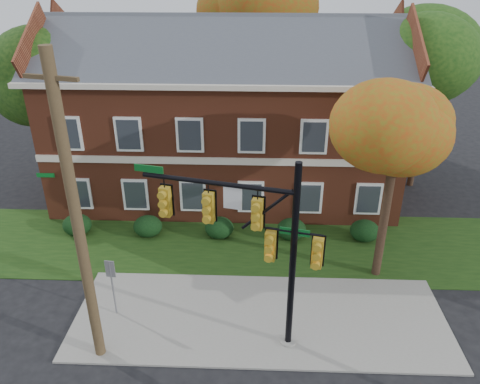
{
  "coord_description": "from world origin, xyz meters",
  "views": [
    {
      "loc": [
        -0.21,
        -12.72,
        12.29
      ],
      "look_at": [
        -0.84,
        3.0,
        4.36
      ],
      "focal_mm": 35.0,
      "sensor_mm": 36.0,
      "label": 1
    }
  ],
  "objects_px": {
    "hedge_far_left": "(77,225)",
    "utility_pole": "(77,223)",
    "hedge_left": "(148,226)",
    "hedge_far_right": "(365,231)",
    "tree_left_rear": "(34,79)",
    "hedge_right": "(291,229)",
    "tree_far_rear": "(253,16)",
    "hedge_center": "(219,228)",
    "tree_right_rear": "(442,46)",
    "apartment_building": "(225,107)",
    "sign_post": "(112,279)",
    "traffic_signal": "(255,235)",
    "tree_near_right": "(406,128)"
  },
  "relations": [
    {
      "from": "tree_far_rear",
      "to": "sign_post",
      "type": "relative_size",
      "value": 4.64
    },
    {
      "from": "hedge_far_left",
      "to": "utility_pole",
      "type": "distance_m",
      "value": 9.69
    },
    {
      "from": "hedge_left",
      "to": "tree_left_rear",
      "type": "height_order",
      "value": "tree_left_rear"
    },
    {
      "from": "hedge_right",
      "to": "sign_post",
      "type": "xyz_separation_m",
      "value": [
        -7.0,
        -5.7,
        1.16
      ]
    },
    {
      "from": "hedge_far_right",
      "to": "tree_right_rear",
      "type": "relative_size",
      "value": 0.13
    },
    {
      "from": "hedge_right",
      "to": "tree_near_right",
      "type": "xyz_separation_m",
      "value": [
        3.72,
        -2.83,
        6.14
      ]
    },
    {
      "from": "hedge_far_left",
      "to": "hedge_right",
      "type": "distance_m",
      "value": 10.5
    },
    {
      "from": "apartment_building",
      "to": "traffic_signal",
      "type": "xyz_separation_m",
      "value": [
        1.76,
        -11.93,
        -0.64
      ]
    },
    {
      "from": "tree_far_rear",
      "to": "hedge_left",
      "type": "bearing_deg",
      "value": -110.29
    },
    {
      "from": "tree_near_right",
      "to": "apartment_building",
      "type": "bearing_deg",
      "value": 131.77
    },
    {
      "from": "hedge_left",
      "to": "sign_post",
      "type": "relative_size",
      "value": 0.56
    },
    {
      "from": "hedge_right",
      "to": "tree_left_rear",
      "type": "relative_size",
      "value": 0.16
    },
    {
      "from": "hedge_far_left",
      "to": "tree_far_rear",
      "type": "height_order",
      "value": "tree_far_rear"
    },
    {
      "from": "tree_far_rear",
      "to": "hedge_center",
      "type": "bearing_deg",
      "value": -95.85
    },
    {
      "from": "hedge_far_left",
      "to": "hedge_left",
      "type": "bearing_deg",
      "value": 0.0
    },
    {
      "from": "tree_left_rear",
      "to": "sign_post",
      "type": "height_order",
      "value": "tree_left_rear"
    },
    {
      "from": "hedge_far_left",
      "to": "tree_left_rear",
      "type": "xyz_separation_m",
      "value": [
        -2.73,
        4.14,
        6.16
      ]
    },
    {
      "from": "hedge_right",
      "to": "traffic_signal",
      "type": "xyz_separation_m",
      "value": [
        -1.74,
        -6.68,
        3.82
      ]
    },
    {
      "from": "hedge_right",
      "to": "hedge_far_right",
      "type": "distance_m",
      "value": 3.5
    },
    {
      "from": "tree_far_rear",
      "to": "sign_post",
      "type": "bearing_deg",
      "value": -104.45
    },
    {
      "from": "hedge_center",
      "to": "tree_near_right",
      "type": "height_order",
      "value": "tree_near_right"
    },
    {
      "from": "tree_left_rear",
      "to": "traffic_signal",
      "type": "relative_size",
      "value": 1.27
    },
    {
      "from": "apartment_building",
      "to": "tree_near_right",
      "type": "relative_size",
      "value": 2.19
    },
    {
      "from": "sign_post",
      "to": "tree_near_right",
      "type": "bearing_deg",
      "value": 20.74
    },
    {
      "from": "hedge_center",
      "to": "sign_post",
      "type": "bearing_deg",
      "value": -121.55
    },
    {
      "from": "hedge_right",
      "to": "tree_far_rear",
      "type": "xyz_separation_m",
      "value": [
        -2.16,
        13.09,
        8.32
      ]
    },
    {
      "from": "tree_far_rear",
      "to": "utility_pole",
      "type": "bearing_deg",
      "value": -103.11
    },
    {
      "from": "hedge_far_right",
      "to": "tree_far_rear",
      "type": "bearing_deg",
      "value": 113.37
    },
    {
      "from": "hedge_left",
      "to": "hedge_far_left",
      "type": "bearing_deg",
      "value": 180.0
    },
    {
      "from": "hedge_far_right",
      "to": "utility_pole",
      "type": "xyz_separation_m",
      "value": [
        -10.5,
        -7.7,
        4.72
      ]
    },
    {
      "from": "hedge_left",
      "to": "utility_pole",
      "type": "height_order",
      "value": "utility_pole"
    },
    {
      "from": "tree_near_right",
      "to": "sign_post",
      "type": "distance_m",
      "value": 12.17
    },
    {
      "from": "tree_right_rear",
      "to": "hedge_right",
      "type": "bearing_deg",
      "value": -141.98
    },
    {
      "from": "tree_left_rear",
      "to": "hedge_center",
      "type": "bearing_deg",
      "value": -23.04
    },
    {
      "from": "hedge_left",
      "to": "tree_right_rear",
      "type": "bearing_deg",
      "value": 22.42
    },
    {
      "from": "tree_left_rear",
      "to": "tree_far_rear",
      "type": "bearing_deg",
      "value": 38.97
    },
    {
      "from": "hedge_left",
      "to": "sign_post",
      "type": "xyz_separation_m",
      "value": [
        0.0,
        -5.7,
        1.16
      ]
    },
    {
      "from": "tree_left_rear",
      "to": "utility_pole",
      "type": "relative_size",
      "value": 0.86
    },
    {
      "from": "hedge_far_left",
      "to": "hedge_right",
      "type": "height_order",
      "value": "same"
    },
    {
      "from": "hedge_center",
      "to": "tree_far_rear",
      "type": "bearing_deg",
      "value": 84.15
    },
    {
      "from": "hedge_left",
      "to": "hedge_far_right",
      "type": "relative_size",
      "value": 1.0
    },
    {
      "from": "hedge_far_left",
      "to": "hedge_far_right",
      "type": "bearing_deg",
      "value": 0.0
    },
    {
      "from": "utility_pole",
      "to": "sign_post",
      "type": "relative_size",
      "value": 4.17
    },
    {
      "from": "tree_right_rear",
      "to": "hedge_left",
      "type": "bearing_deg",
      "value": -157.58
    },
    {
      "from": "hedge_left",
      "to": "hedge_center",
      "type": "relative_size",
      "value": 1.0
    },
    {
      "from": "apartment_building",
      "to": "hedge_right",
      "type": "xyz_separation_m",
      "value": [
        3.5,
        -5.25,
        -4.46
      ]
    },
    {
      "from": "hedge_left",
      "to": "tree_far_rear",
      "type": "xyz_separation_m",
      "value": [
        4.84,
        13.09,
        8.32
      ]
    },
    {
      "from": "hedge_center",
      "to": "traffic_signal",
      "type": "relative_size",
      "value": 0.2
    },
    {
      "from": "tree_near_right",
      "to": "tree_right_rear",
      "type": "bearing_deg",
      "value": 65.42
    },
    {
      "from": "tree_far_rear",
      "to": "tree_right_rear",
      "type": "bearing_deg",
      "value": -35.0
    }
  ]
}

